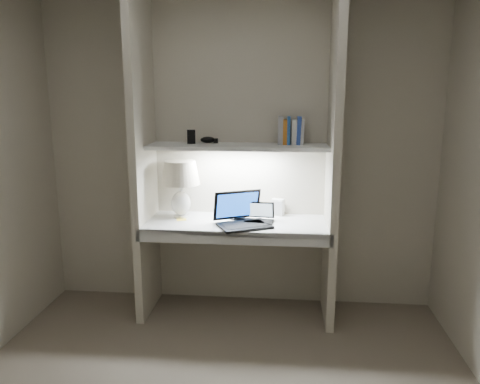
# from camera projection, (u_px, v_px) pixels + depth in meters

# --- Properties ---
(back_wall) EXTENTS (3.20, 0.01, 2.50)m
(back_wall) POSITION_uv_depth(u_px,v_px,m) (240.00, 156.00, 3.84)
(back_wall) COLOR beige
(back_wall) RESTS_ON floor
(alcove_panel_left) EXTENTS (0.06, 0.55, 2.50)m
(alcove_panel_left) POSITION_uv_depth(u_px,v_px,m) (143.00, 160.00, 3.64)
(alcove_panel_left) COLOR beige
(alcove_panel_left) RESTS_ON floor
(alcove_panel_right) EXTENTS (0.06, 0.55, 2.50)m
(alcove_panel_right) POSITION_uv_depth(u_px,v_px,m) (333.00, 162.00, 3.51)
(alcove_panel_right) COLOR beige
(alcove_panel_right) RESTS_ON floor
(desk) EXTENTS (1.40, 0.55, 0.04)m
(desk) POSITION_uv_depth(u_px,v_px,m) (237.00, 224.00, 3.68)
(desk) COLOR white
(desk) RESTS_ON alcove_panel_left
(desk_apron) EXTENTS (1.46, 0.03, 0.10)m
(desk_apron) POSITION_uv_depth(u_px,v_px,m) (233.00, 238.00, 3.43)
(desk_apron) COLOR silver
(desk_apron) RESTS_ON desk
(shelf) EXTENTS (1.40, 0.36, 0.03)m
(shelf) POSITION_uv_depth(u_px,v_px,m) (238.00, 147.00, 3.64)
(shelf) COLOR silver
(shelf) RESTS_ON back_wall
(strip_light) EXTENTS (0.60, 0.04, 0.02)m
(strip_light) POSITION_uv_depth(u_px,v_px,m) (238.00, 149.00, 3.65)
(strip_light) COLOR white
(strip_light) RESTS_ON shelf
(table_lamp) EXTENTS (0.32, 0.32, 0.46)m
(table_lamp) POSITION_uv_depth(u_px,v_px,m) (180.00, 179.00, 3.74)
(table_lamp) COLOR white
(table_lamp) RESTS_ON desk
(laptop_main) EXTENTS (0.48, 0.46, 0.25)m
(laptop_main) POSITION_uv_depth(u_px,v_px,m) (242.00, 218.00, 3.58)
(laptop_main) COLOR black
(laptop_main) RESTS_ON desk
(laptop_netbook) EXTENTS (0.25, 0.22, 0.15)m
(laptop_netbook) POSITION_uv_depth(u_px,v_px,m) (258.00, 218.00, 3.65)
(laptop_netbook) COLOR black
(laptop_netbook) RESTS_ON desk
(speaker) EXTENTS (0.11, 0.10, 0.14)m
(speaker) POSITION_uv_depth(u_px,v_px,m) (278.00, 207.00, 3.85)
(speaker) COLOR silver
(speaker) RESTS_ON desk
(mouse) EXTENTS (0.10, 0.06, 0.04)m
(mouse) POSITION_uv_depth(u_px,v_px,m) (239.00, 218.00, 3.71)
(mouse) COLOR black
(mouse) RESTS_ON desk
(cable_coil) EXTENTS (0.12, 0.12, 0.01)m
(cable_coil) POSITION_uv_depth(u_px,v_px,m) (239.00, 217.00, 3.77)
(cable_coil) COLOR black
(cable_coil) RESTS_ON desk
(sticky_note) EXTENTS (0.09, 0.09, 0.00)m
(sticky_note) POSITION_uv_depth(u_px,v_px,m) (181.00, 220.00, 3.73)
(sticky_note) COLOR yellow
(sticky_note) RESTS_ON desk
(book_row) EXTENTS (0.20, 0.14, 0.22)m
(book_row) POSITION_uv_depth(u_px,v_px,m) (291.00, 131.00, 3.66)
(book_row) COLOR silver
(book_row) RESTS_ON shelf
(shelf_box) EXTENTS (0.07, 0.06, 0.11)m
(shelf_box) POSITION_uv_depth(u_px,v_px,m) (191.00, 137.00, 3.70)
(shelf_box) COLOR black
(shelf_box) RESTS_ON shelf
(shelf_gadget) EXTENTS (0.13, 0.11, 0.05)m
(shelf_gadget) POSITION_uv_depth(u_px,v_px,m) (208.00, 140.00, 3.75)
(shelf_gadget) COLOR black
(shelf_gadget) RESTS_ON shelf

